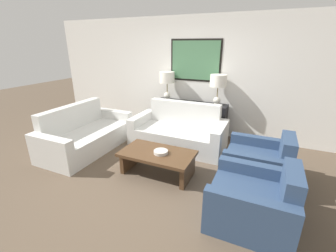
# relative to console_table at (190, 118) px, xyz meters

# --- Properties ---
(ground_plane) EXTENTS (20.00, 20.00, 0.00)m
(ground_plane) POSITION_rel_console_table_xyz_m (0.00, -2.06, -0.39)
(ground_plane) COLOR brown
(back_wall) EXTENTS (7.72, 0.12, 2.65)m
(back_wall) POSITION_rel_console_table_xyz_m (0.00, 0.27, 0.94)
(back_wall) COLOR silver
(back_wall) RESTS_ON ground_plane
(console_table) EXTENTS (1.68, 0.39, 0.78)m
(console_table) POSITION_rel_console_table_xyz_m (0.00, 0.00, 0.00)
(console_table) COLOR black
(console_table) RESTS_ON ground_plane
(table_lamp_left) EXTENTS (0.35, 0.35, 0.66)m
(table_lamp_left) POSITION_rel_console_table_xyz_m (-0.60, 0.00, 0.87)
(table_lamp_left) COLOR silver
(table_lamp_left) RESTS_ON console_table
(table_lamp_right) EXTENTS (0.35, 0.35, 0.66)m
(table_lamp_right) POSITION_rel_console_table_xyz_m (0.60, 0.00, 0.87)
(table_lamp_right) COLOR silver
(table_lamp_right) RESTS_ON console_table
(couch_by_back_wall) EXTENTS (1.92, 0.93, 0.89)m
(couch_by_back_wall) POSITION_rel_console_table_xyz_m (0.00, -0.71, -0.10)
(couch_by_back_wall) COLOR silver
(couch_by_back_wall) RESTS_ON ground_plane
(couch_by_side) EXTENTS (0.93, 1.92, 0.89)m
(couch_by_side) POSITION_rel_console_table_xyz_m (-1.69, -1.64, -0.10)
(couch_by_side) COLOR silver
(couch_by_side) RESTS_ON ground_plane
(coffee_table) EXTENTS (1.19, 0.67, 0.40)m
(coffee_table) POSITION_rel_console_table_xyz_m (0.09, -1.91, -0.10)
(coffee_table) COLOR #4C331E
(coffee_table) RESTS_ON ground_plane
(decorative_bowl) EXTENTS (0.23, 0.23, 0.05)m
(decorative_bowl) POSITION_rel_console_table_xyz_m (0.17, -1.92, 0.03)
(decorative_bowl) COLOR beige
(decorative_bowl) RESTS_ON coffee_table
(armchair_near_back_wall) EXTENTS (0.95, 0.89, 0.80)m
(armchair_near_back_wall) POSITION_rel_console_table_xyz_m (1.63, -1.42, -0.11)
(armchair_near_back_wall) COLOR navy
(armchair_near_back_wall) RESTS_ON ground_plane
(armchair_near_camera) EXTENTS (0.95, 0.89, 0.80)m
(armchair_near_camera) POSITION_rel_console_table_xyz_m (1.63, -2.39, -0.11)
(armchair_near_camera) COLOR navy
(armchair_near_camera) RESTS_ON ground_plane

